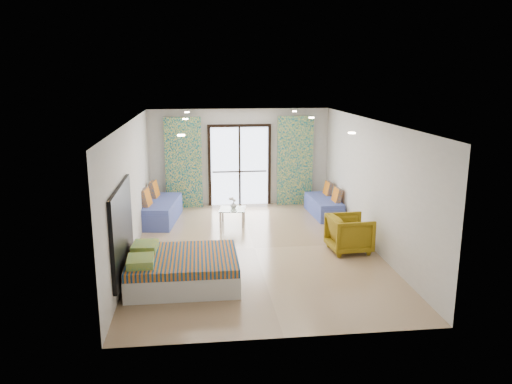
{
  "coord_description": "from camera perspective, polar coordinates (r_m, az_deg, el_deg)",
  "views": [
    {
      "loc": [
        -1.13,
        -10.02,
        3.62
      ],
      "look_at": [
        0.07,
        0.34,
        1.15
      ],
      "focal_mm": 35.0,
      "sensor_mm": 36.0,
      "label": 1
    }
  ],
  "objects": [
    {
      "name": "downlight_c",
      "position": [
        11.06,
        -8.08,
        8.27
      ],
      "size": [
        0.12,
        0.12,
        0.02
      ],
      "primitive_type": "cylinder",
      "color": "#FFE0B2",
      "rests_on": "ceiling"
    },
    {
      "name": "wall_back",
      "position": [
        14.0,
        -1.91,
        3.98
      ],
      "size": [
        5.0,
        0.01,
        2.7
      ],
      "primitive_type": null,
      "color": "silver",
      "rests_on": "ground"
    },
    {
      "name": "floor",
      "position": [
        10.71,
        -0.18,
        -6.43
      ],
      "size": [
        5.0,
        7.5,
        0.01
      ],
      "primitive_type": null,
      "color": "#97795A",
      "rests_on": "ground"
    },
    {
      "name": "balcony_rail",
      "position": [
        14.05,
        -1.89,
        2.36
      ],
      "size": [
        1.52,
        0.03,
        0.04
      ],
      "primitive_type": "cube",
      "color": "#595451",
      "rests_on": "balcony_door"
    },
    {
      "name": "headboard",
      "position": [
        8.81,
        -15.06,
        -4.11
      ],
      "size": [
        0.06,
        2.1,
        1.5
      ],
      "primitive_type": "cube",
      "color": "black",
      "rests_on": "floor"
    },
    {
      "name": "balcony_door",
      "position": [
        13.98,
        -1.9,
        3.59
      ],
      "size": [
        1.76,
        0.08,
        2.28
      ],
      "color": "black",
      "rests_on": "floor"
    },
    {
      "name": "switch_plate",
      "position": [
        10.0,
        -14.11,
        -1.98
      ],
      "size": [
        0.02,
        0.1,
        0.1
      ],
      "primitive_type": "cube",
      "color": "silver",
      "rests_on": "wall_left"
    },
    {
      "name": "vase",
      "position": [
        12.27,
        -2.59,
        -1.48
      ],
      "size": [
        0.2,
        0.21,
        0.16
      ],
      "primitive_type": "imported",
      "rotation": [
        0.0,
        0.0,
        0.35
      ],
      "color": "white",
      "rests_on": "coffee_table"
    },
    {
      "name": "downlight_f",
      "position": [
        13.29,
        4.42,
        9.18
      ],
      "size": [
        0.12,
        0.12,
        0.02
      ],
      "primitive_type": "cylinder",
      "color": "#FFE0B2",
      "rests_on": "ceiling"
    },
    {
      "name": "downlight_d",
      "position": [
        11.34,
        6.36,
        8.44
      ],
      "size": [
        0.12,
        0.12,
        0.02
      ],
      "primitive_type": "cylinder",
      "color": "#FFE0B2",
      "rests_on": "ceiling"
    },
    {
      "name": "wall_right",
      "position": [
        10.89,
        13.0,
        0.95
      ],
      "size": [
        0.01,
        7.5,
        2.7
      ],
      "primitive_type": null,
      "color": "silver",
      "rests_on": "ground"
    },
    {
      "name": "daybed_right",
      "position": [
        13.24,
        7.8,
        -1.55
      ],
      "size": [
        0.71,
        1.66,
        0.81
      ],
      "rotation": [
        0.0,
        0.0,
        0.05
      ],
      "color": "#4655A7",
      "rests_on": "floor"
    },
    {
      "name": "coffee_table",
      "position": [
        12.24,
        -2.71,
        -2.12
      ],
      "size": [
        0.7,
        0.7,
        0.71
      ],
      "rotation": [
        0.0,
        0.0,
        -0.15
      ],
      "color": "silver",
      "rests_on": "floor"
    },
    {
      "name": "downlight_e",
      "position": [
        13.05,
        -7.89,
        9.02
      ],
      "size": [
        0.12,
        0.12,
        0.02
      ],
      "primitive_type": "cylinder",
      "color": "#FFE0B2",
      "rests_on": "ceiling"
    },
    {
      "name": "curtain_right",
      "position": [
        14.05,
        4.48,
        3.57
      ],
      "size": [
        1.0,
        0.1,
        2.5
      ],
      "primitive_type": "cube",
      "color": "beige",
      "rests_on": "floor"
    },
    {
      "name": "ceiling",
      "position": [
        10.12,
        -0.19,
        8.11
      ],
      "size": [
        5.0,
        7.5,
        0.01
      ],
      "primitive_type": null,
      "color": "silver",
      "rests_on": "ground"
    },
    {
      "name": "bed",
      "position": [
        8.97,
        -8.46,
        -8.71
      ],
      "size": [
        1.91,
        1.56,
        0.66
      ],
      "color": "silver",
      "rests_on": "floor"
    },
    {
      "name": "wall_front",
      "position": [
        6.76,
        3.39,
        -6.31
      ],
      "size": [
        5.0,
        0.01,
        2.7
      ],
      "primitive_type": null,
      "color": "silver",
      "rests_on": "ground"
    },
    {
      "name": "armchair",
      "position": [
        10.58,
        10.64,
        -4.5
      ],
      "size": [
        0.83,
        0.87,
        0.84
      ],
      "primitive_type": "imported",
      "rotation": [
        0.0,
        0.0,
        1.64
      ],
      "color": "olive",
      "rests_on": "floor"
    },
    {
      "name": "daybed_left",
      "position": [
        12.77,
        -10.83,
        -2.03
      ],
      "size": [
        0.99,
        1.99,
        0.94
      ],
      "rotation": [
        0.0,
        0.0,
        -0.14
      ],
      "color": "#4655A7",
      "rests_on": "floor"
    },
    {
      "name": "curtain_left",
      "position": [
        13.8,
        -8.28,
        3.29
      ],
      "size": [
        1.0,
        0.1,
        2.5
      ],
      "primitive_type": "cube",
      "color": "beige",
      "rests_on": "floor"
    },
    {
      "name": "downlight_a",
      "position": [
        8.08,
        -8.56,
        6.43
      ],
      "size": [
        0.12,
        0.12,
        0.02
      ],
      "primitive_type": "cylinder",
      "color": "#FFE0B2",
      "rests_on": "ceiling"
    },
    {
      "name": "downlight_b",
      "position": [
        8.46,
        10.89,
        6.65
      ],
      "size": [
        0.12,
        0.12,
        0.02
      ],
      "primitive_type": "cylinder",
      "color": "#FFE0B2",
      "rests_on": "ceiling"
    },
    {
      "name": "wall_left",
      "position": [
        10.36,
        -14.06,
        0.27
      ],
      "size": [
        0.01,
        7.5,
        2.7
      ],
      "primitive_type": null,
      "color": "silver",
      "rests_on": "ground"
    }
  ]
}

